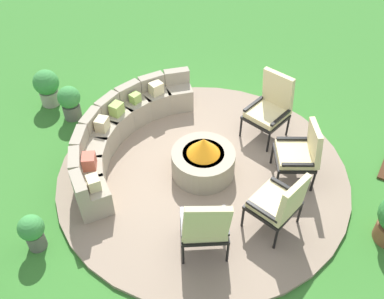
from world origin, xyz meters
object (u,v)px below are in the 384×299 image
curved_stone_bench (121,132)px  lounge_chair_back_left (301,152)px  potted_plant_3 (47,86)px  lounge_chair_front_right (280,203)px  lounge_chair_back_right (271,106)px  lounge_chair_front_left (205,225)px  potted_plant_2 (70,101)px  fire_pit (203,160)px  potted_plant_1 (32,231)px

curved_stone_bench → lounge_chair_back_left: 2.88m
lounge_chair_back_left → potted_plant_3: (-0.51, 4.66, -0.20)m
lounge_chair_front_right → lounge_chair_back_right: size_ratio=0.88×
lounge_chair_front_left → lounge_chair_back_right: (2.63, 0.24, 0.00)m
lounge_chair_back_left → potted_plant_2: (-0.61, 4.02, -0.24)m
fire_pit → potted_plant_1: size_ratio=1.67×
lounge_chair_front_right → potted_plant_3: (0.55, 4.76, -0.20)m
potted_plant_1 → fire_pit: bearing=-29.0°
potted_plant_1 → potted_plant_2: potted_plant_2 is taller
lounge_chair_back_left → potted_plant_1: size_ratio=1.74×
curved_stone_bench → potted_plant_2: curved_stone_bench is taller
potted_plant_2 → potted_plant_3: potted_plant_3 is taller
lounge_chair_front_left → potted_plant_2: (1.30, 3.47, -0.28)m
curved_stone_bench → lounge_chair_front_right: lounge_chair_front_right is taller
lounge_chair_back_left → potted_plant_1: 3.91m
lounge_chair_back_right → fire_pit: bearing=82.6°
lounge_chair_front_left → lounge_chair_back_left: 1.99m
curved_stone_bench → lounge_chair_front_left: 2.48m
potted_plant_1 → lounge_chair_front_right: bearing=-54.6°
lounge_chair_front_right → lounge_chair_back_left: 1.06m
lounge_chair_back_right → potted_plant_1: size_ratio=1.96×
lounge_chair_front_right → lounge_chair_back_right: 2.00m
potted_plant_2 → fire_pit: bearing=-90.9°
lounge_chair_front_left → lounge_chair_front_right: size_ratio=1.11×
fire_pit → lounge_chair_front_left: 1.48m
curved_stone_bench → lounge_chair_back_left: lounge_chair_back_left is taller
curved_stone_bench → lounge_chair_back_right: (1.51, -1.95, 0.29)m
lounge_chair_front_left → potted_plant_3: (1.40, 4.10, -0.24)m
lounge_chair_front_left → lounge_chair_front_right: bearing=18.4°
fire_pit → lounge_chair_front_right: lounge_chair_front_right is taller
fire_pit → curved_stone_bench: (-0.14, 1.47, 0.02)m
lounge_chair_back_left → potted_plant_3: size_ratio=1.45×
potted_plant_2 → lounge_chair_front_right: bearing=-96.2°
lounge_chair_front_left → fire_pit: bearing=86.3°
potted_plant_1 → potted_plant_2: size_ratio=0.91×
lounge_chair_back_left → lounge_chair_back_right: 1.08m
curved_stone_bench → potted_plant_2: (0.18, 1.27, 0.00)m
lounge_chair_front_right → potted_plant_1: bearing=137.0°
fire_pit → potted_plant_3: size_ratio=1.39×
lounge_chair_front_left → lounge_chair_back_right: bearing=61.4°
fire_pit → potted_plant_3: fire_pit is taller
lounge_chair_front_left → potted_plant_3: 4.34m
fire_pit → lounge_chair_back_left: size_ratio=0.96×
lounge_chair_back_right → potted_plant_3: lounge_chair_back_right is taller
lounge_chair_front_right → lounge_chair_back_left: bearing=16.9°
potted_plant_3 → lounge_chair_back_right: bearing=-72.3°
fire_pit → potted_plant_2: (0.04, 2.74, 0.03)m
lounge_chair_front_right → lounge_chair_back_right: (1.78, 0.90, 0.04)m
potted_plant_2 → potted_plant_3: bearing=81.0°
potted_plant_2 → potted_plant_3: size_ratio=0.91×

